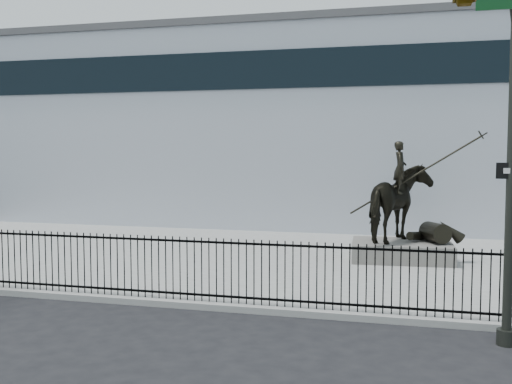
# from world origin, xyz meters

# --- Properties ---
(ground) EXTENTS (120.00, 120.00, 0.00)m
(ground) POSITION_xyz_m (0.00, 0.00, 0.00)
(ground) COLOR black
(ground) RESTS_ON ground
(plaza) EXTENTS (30.00, 12.00, 0.15)m
(plaza) POSITION_xyz_m (0.00, 7.00, 0.07)
(plaza) COLOR gray
(plaza) RESTS_ON ground
(building) EXTENTS (44.00, 14.00, 9.00)m
(building) POSITION_xyz_m (0.00, 20.00, 4.50)
(building) COLOR silver
(building) RESTS_ON ground
(picket_fence) EXTENTS (22.10, 0.10, 1.50)m
(picket_fence) POSITION_xyz_m (0.00, 1.25, 0.90)
(picket_fence) COLOR black
(picket_fence) RESTS_ON plaza
(statue_plinth) EXTENTS (3.24, 2.35, 0.58)m
(statue_plinth) POSITION_xyz_m (4.92, 7.73, 0.44)
(statue_plinth) COLOR #5C5954
(statue_plinth) RESTS_ON plaza
(equestrian_statue) EXTENTS (3.97, 2.59, 3.37)m
(equestrian_statue) POSITION_xyz_m (4.98, 7.74, 1.95)
(equestrian_statue) COLOR black
(equestrian_statue) RESTS_ON statue_plinth
(traffic_signal_right) EXTENTS (2.17, 6.86, 7.00)m
(traffic_signal_right) POSITION_xyz_m (6.47, -2.00, 4.85)
(traffic_signal_right) COLOR black
(traffic_signal_right) RESTS_ON ground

